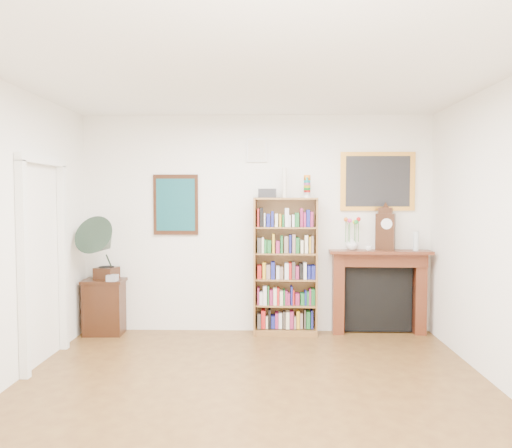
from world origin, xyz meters
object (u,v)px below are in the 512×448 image
(fireplace, at_px, (379,285))
(cd_stack, at_px, (112,278))
(mantel_clock, at_px, (385,230))
(teacup, at_px, (369,248))
(flower_vase, at_px, (352,244))
(bookshelf, at_px, (286,258))
(side_cabinet, at_px, (104,307))
(bottle_left, at_px, (416,241))
(bottle_right, at_px, (416,243))
(gramophone, at_px, (103,244))

(fireplace, xyz_separation_m, cd_stack, (-3.36, -0.23, 0.11))
(mantel_clock, bearing_deg, teacup, -137.19)
(cd_stack, distance_m, flower_vase, 3.04)
(bookshelf, height_order, cd_stack, bookshelf)
(side_cabinet, height_order, bottle_left, bottle_left)
(flower_vase, xyz_separation_m, bottle_left, (0.80, -0.04, 0.04))
(bookshelf, xyz_separation_m, side_cabinet, (-2.31, -0.04, -0.62))
(bookshelf, xyz_separation_m, cd_stack, (-2.16, -0.17, -0.23))
(mantel_clock, distance_m, flower_vase, 0.46)
(flower_vase, relative_size, teacup, 2.00)
(bookshelf, relative_size, bottle_right, 10.02)
(flower_vase, distance_m, bottle_left, 0.80)
(bookshelf, relative_size, bottle_left, 8.35)
(gramophone, height_order, mantel_clock, mantel_clock)
(gramophone, distance_m, bottle_left, 3.93)
(fireplace, height_order, flower_vase, flower_vase)
(fireplace, bearing_deg, gramophone, -174.02)
(gramophone, xyz_separation_m, teacup, (3.33, 0.12, -0.05))
(teacup, bearing_deg, bookshelf, 178.11)
(bookshelf, bearing_deg, bottle_left, 3.19)
(bookshelf, height_order, fireplace, bookshelf)
(bottle_left, bearing_deg, fireplace, 172.34)
(bookshelf, relative_size, flower_vase, 12.46)
(bookshelf, bearing_deg, gramophone, -173.19)
(gramophone, distance_m, teacup, 3.33)
(fireplace, bearing_deg, teacup, -143.82)
(cd_stack, bearing_deg, bookshelf, 4.40)
(mantel_clock, relative_size, bottle_right, 2.70)
(cd_stack, relative_size, teacup, 1.49)
(fireplace, relative_size, gramophone, 1.58)
(mantel_clock, xyz_separation_m, bottle_right, (0.38, -0.04, -0.16))
(side_cabinet, bearing_deg, gramophone, -78.19)
(teacup, xyz_separation_m, bottle_right, (0.60, 0.04, 0.07))
(bookshelf, distance_m, cd_stack, 2.18)
(teacup, bearing_deg, side_cabinet, -179.85)
(bookshelf, distance_m, side_cabinet, 2.40)
(teacup, distance_m, bottle_right, 0.61)
(bookshelf, relative_size, teacup, 24.89)
(gramophone, height_order, cd_stack, gramophone)
(flower_vase, height_order, teacup, flower_vase)
(flower_vase, bearing_deg, fireplace, 3.19)
(side_cabinet, distance_m, flower_vase, 3.26)
(cd_stack, bearing_deg, teacup, 2.36)
(side_cabinet, xyz_separation_m, teacup, (3.35, 0.01, 0.76))
(side_cabinet, relative_size, cd_stack, 5.85)
(cd_stack, relative_size, bottle_left, 0.50)
(fireplace, xyz_separation_m, bottle_left, (0.45, -0.06, 0.57))
(bookshelf, distance_m, bottle_left, 1.66)
(side_cabinet, height_order, fireplace, fireplace)
(fireplace, bearing_deg, mantel_clock, -9.23)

